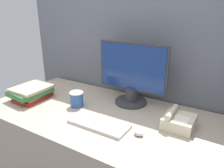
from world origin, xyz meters
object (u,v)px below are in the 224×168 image
object	(u,v)px
monitor	(132,77)
desk_telephone	(178,121)
keyboard	(99,124)
coffee_cup	(77,99)
mouse	(139,133)
book_stack	(32,92)

from	to	relation	value
monitor	desk_telephone	world-z (taller)	monitor
keyboard	coffee_cup	size ratio (longest dim) A/B	3.45
mouse	keyboard	bearing A→B (deg)	-174.69
mouse	coffee_cup	xyz separation A→B (m)	(-0.55, 0.11, 0.04)
mouse	book_stack	size ratio (longest dim) A/B	0.19
coffee_cup	desk_telephone	world-z (taller)	coffee_cup
mouse	book_stack	xyz separation A→B (m)	(-0.93, 0.03, 0.04)
mouse	desk_telephone	xyz separation A→B (m)	(0.16, 0.21, 0.03)
keyboard	desk_telephone	size ratio (longest dim) A/B	2.04
desk_telephone	mouse	bearing A→B (deg)	-128.00
monitor	book_stack	bearing A→B (deg)	-153.85
mouse	coffee_cup	bearing A→B (deg)	168.14
coffee_cup	keyboard	bearing A→B (deg)	-25.65
monitor	mouse	world-z (taller)	monitor
monitor	mouse	bearing A→B (deg)	-57.44
keyboard	desk_telephone	bearing A→B (deg)	28.89
monitor	keyboard	world-z (taller)	monitor
book_stack	monitor	bearing A→B (deg)	26.15
monitor	book_stack	distance (m)	0.79
keyboard	monitor	bearing A→B (deg)	87.02
keyboard	desk_telephone	world-z (taller)	desk_telephone
book_stack	desk_telephone	world-z (taller)	desk_telephone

